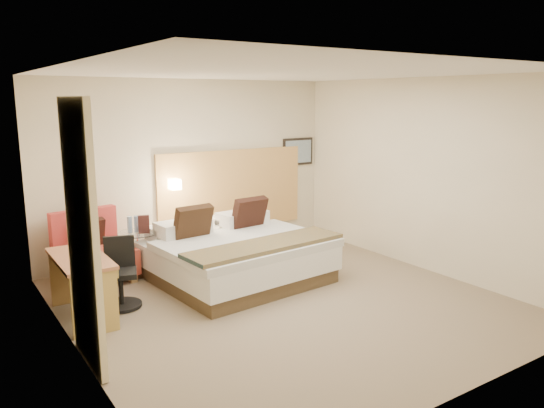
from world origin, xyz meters
TOP-DOWN VIEW (x-y plane):
  - floor at (0.00, 0.00)m, footprint 4.80×5.00m
  - ceiling at (0.00, 0.00)m, footprint 4.80×5.00m
  - wall_back at (0.00, 2.51)m, footprint 4.80×0.02m
  - wall_front at (0.00, -2.51)m, footprint 4.80×0.02m
  - wall_left at (-2.41, 0.00)m, footprint 0.02×5.00m
  - wall_right at (2.41, 0.00)m, footprint 0.02×5.00m
  - headboard_panel at (0.70, 2.47)m, footprint 2.60×0.04m
  - art_frame at (2.02, 2.48)m, footprint 0.62×0.03m
  - art_canvas at (2.02, 2.46)m, footprint 0.54×0.01m
  - lamp_arm at (-0.35, 2.42)m, footprint 0.02×0.12m
  - lamp_shade at (-0.35, 2.36)m, footprint 0.15×0.15m
  - curtain at (-2.36, -0.25)m, footprint 0.06×0.90m
  - bottle_a at (-1.21, 1.93)m, footprint 0.08×0.08m
  - bottle_b at (-1.12, 1.92)m, footprint 0.08×0.08m
  - menu_folder at (-1.06, 1.79)m, footprint 0.15×0.09m
  - bed at (-0.08, 1.08)m, footprint 2.27×2.23m
  - lounge_chair at (-1.70, 2.01)m, footprint 1.00×0.91m
  - side_table at (-1.12, 1.87)m, footprint 0.69×0.69m
  - desk at (-2.11, 0.86)m, footprint 0.53×1.14m
  - desk_chair at (-1.67, 0.95)m, footprint 0.58×0.58m

SIDE VIEW (x-z plane):
  - floor at x=0.00m, z-range -0.02..0.00m
  - desk_chair at x=-1.67m, z-range -0.07..0.74m
  - bed at x=-0.08m, z-range -0.18..0.85m
  - side_table at x=-1.12m, z-range 0.04..0.66m
  - lounge_chair at x=-1.70m, z-range -0.10..0.85m
  - desk at x=-2.11m, z-range 0.20..0.91m
  - bottle_a at x=-1.21m, z-range 0.62..0.84m
  - bottle_b at x=-1.12m, z-range 0.62..0.84m
  - menu_folder at x=-1.06m, z-range 0.62..0.87m
  - headboard_panel at x=0.70m, z-range 0.30..1.60m
  - lamp_arm at x=-0.35m, z-range 1.14..1.16m
  - lamp_shade at x=-0.35m, z-range 1.07..1.22m
  - curtain at x=-2.36m, z-range 0.01..2.43m
  - wall_back at x=0.00m, z-range 0.00..2.70m
  - wall_front at x=0.00m, z-range 0.00..2.70m
  - wall_left at x=-2.41m, z-range 0.00..2.70m
  - wall_right at x=2.41m, z-range 0.00..2.70m
  - art_frame at x=2.02m, z-range 1.27..1.73m
  - art_canvas at x=2.02m, z-range 1.30..1.70m
  - ceiling at x=0.00m, z-range 2.70..2.72m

